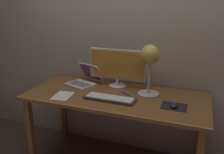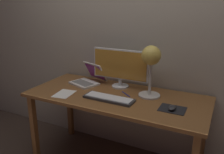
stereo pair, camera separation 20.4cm
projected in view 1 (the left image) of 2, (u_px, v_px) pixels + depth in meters
back_wall at (130, 27)px, 2.32m from camera, size 4.80×0.06×2.60m
desk at (116, 103)px, 2.16m from camera, size 1.60×0.70×0.74m
monitor at (117, 66)px, 2.27m from camera, size 0.56×0.16×0.37m
keyboard_main at (110, 98)px, 2.02m from camera, size 0.44×0.15×0.03m
laptop at (85, 78)px, 2.40m from camera, size 0.35×0.37×0.20m
desk_lamp at (150, 59)px, 2.04m from camera, size 0.19×0.19×0.45m
mousepad at (174, 106)px, 1.89m from camera, size 0.20×0.16×0.00m
mouse at (174, 105)px, 1.87m from camera, size 0.06×0.10×0.03m
paper_sheet_near_mouse at (63, 96)px, 2.11m from camera, size 0.17×0.23×0.00m
pen at (125, 94)px, 2.15m from camera, size 0.12×0.09×0.01m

